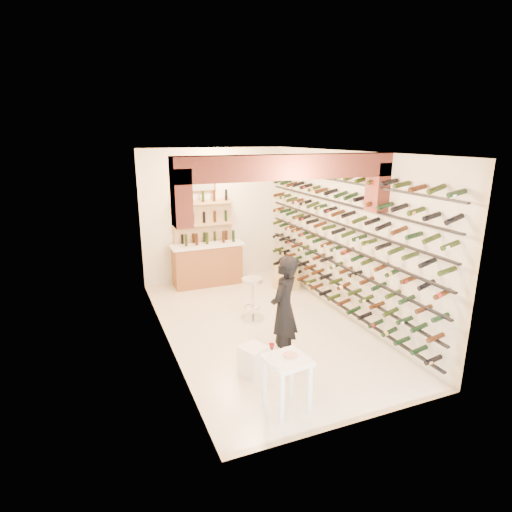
{
  "coord_description": "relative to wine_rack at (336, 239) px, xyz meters",
  "views": [
    {
      "loc": [
        -2.84,
        -6.67,
        3.47
      ],
      "look_at": [
        0.0,
        0.3,
        1.3
      ],
      "focal_mm": 29.46,
      "sensor_mm": 36.0,
      "label": 1
    }
  ],
  "objects": [
    {
      "name": "ground",
      "position": [
        -1.53,
        0.0,
        -1.55
      ],
      "size": [
        6.0,
        6.0,
        0.0
      ],
      "primitive_type": "plane",
      "color": "#EDE7CD",
      "rests_on": "ground"
    },
    {
      "name": "room_shell",
      "position": [
        -1.53,
        -0.26,
        0.7
      ],
      "size": [
        3.52,
        6.02,
        3.21
      ],
      "color": "silver",
      "rests_on": "ground"
    },
    {
      "name": "wine_rack",
      "position": [
        0.0,
        0.0,
        0.0
      ],
      "size": [
        0.32,
        5.7,
        2.56
      ],
      "color": "black",
      "rests_on": "ground"
    },
    {
      "name": "back_counter",
      "position": [
        -1.83,
        2.65,
        -1.02
      ],
      "size": [
        1.7,
        0.62,
        1.29
      ],
      "color": "brown",
      "rests_on": "ground"
    },
    {
      "name": "back_shelving",
      "position": [
        -1.83,
        2.89,
        -0.38
      ],
      "size": [
        1.4,
        0.31,
        2.73
      ],
      "color": "tan",
      "rests_on": "ground"
    },
    {
      "name": "tasting_table",
      "position": [
        -2.22,
        -2.43,
        -0.93
      ],
      "size": [
        0.58,
        0.58,
        0.92
      ],
      "rotation": [
        0.0,
        0.0,
        0.12
      ],
      "color": "white",
      "rests_on": "ground"
    },
    {
      "name": "white_stool",
      "position": [
        -2.28,
        -1.45,
        -1.33
      ],
      "size": [
        0.47,
        0.47,
        0.44
      ],
      "primitive_type": "cube",
      "rotation": [
        0.0,
        0.0,
        0.42
      ],
      "color": "white",
      "rests_on": "ground"
    },
    {
      "name": "person",
      "position": [
        -1.69,
        -1.24,
        -0.69
      ],
      "size": [
        0.75,
        0.73,
        1.72
      ],
      "primitive_type": "imported",
      "rotation": [
        0.0,
        0.0,
        3.87
      ],
      "color": "black",
      "rests_on": "ground"
    },
    {
      "name": "chrome_barstool",
      "position": [
        -1.57,
        0.4,
        -1.07
      ],
      "size": [
        0.43,
        0.43,
        0.83
      ],
      "rotation": [
        0.0,
        0.0,
        -0.14
      ],
      "color": "silver",
      "rests_on": "ground"
    },
    {
      "name": "crate_lower",
      "position": [
        -0.23,
        1.62,
        -1.39
      ],
      "size": [
        0.53,
        0.38,
        0.31
      ],
      "primitive_type": "cube",
      "rotation": [
        0.0,
        0.0,
        0.04
      ],
      "color": "tan",
      "rests_on": "ground"
    },
    {
      "name": "crate_upper",
      "position": [
        -0.23,
        1.62,
        -1.1
      ],
      "size": [
        0.53,
        0.44,
        0.27
      ],
      "primitive_type": "cube",
      "rotation": [
        0.0,
        0.0,
        0.31
      ],
      "color": "tan",
      "rests_on": "crate_lower"
    }
  ]
}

